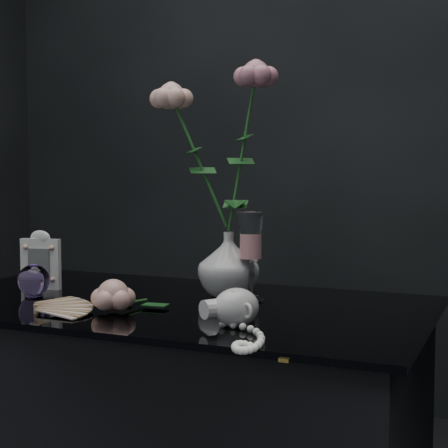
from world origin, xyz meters
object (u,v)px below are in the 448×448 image
at_px(loose_rose, 113,296).
at_px(pearl_jar, 236,306).
at_px(picture_frame, 41,260).
at_px(vase, 229,264).
at_px(wine_glass, 251,256).
at_px(paperweight, 34,280).

relative_size(loose_rose, pearl_jar, 0.76).
bearing_deg(picture_frame, pearl_jar, -25.92).
bearing_deg(loose_rose, picture_frame, 175.10).
bearing_deg(pearl_jar, picture_frame, -164.04).
bearing_deg(pearl_jar, loose_rose, -149.84).
xyz_separation_m(picture_frame, pearl_jar, (0.55, -0.17, -0.03)).
distance_m(vase, picture_frame, 0.44).
xyz_separation_m(vase, wine_glass, (0.06, -0.02, 0.02)).
bearing_deg(loose_rose, wine_glass, 72.52).
distance_m(paperweight, pearl_jar, 0.51).
bearing_deg(vase, picture_frame, -168.39).
height_order(vase, paperweight, vase).
distance_m(paperweight, loose_rose, 0.26).
relative_size(paperweight, loose_rose, 0.37).
height_order(vase, wine_glass, wine_glass).
bearing_deg(paperweight, picture_frame, 119.43).
bearing_deg(pearl_jar, vase, 149.00).
xyz_separation_m(vase, loose_rose, (-0.13, -0.24, -0.04)).
distance_m(wine_glass, paperweight, 0.47).
height_order(paperweight, pearl_jar, pearl_jar).
bearing_deg(loose_rose, pearl_jar, 20.25).
relative_size(picture_frame, loose_rose, 0.72).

